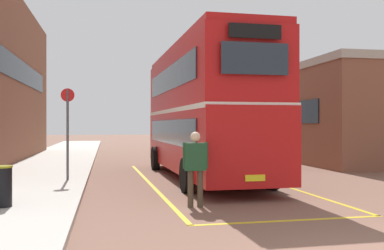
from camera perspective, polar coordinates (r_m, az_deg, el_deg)
The scene contains 9 objects.
ground_plane at distance 20.44m, azimuth 0.15°, elevation -5.44°, with size 135.60×135.60×0.00m, color brown.
sidewalk_left at distance 22.61m, azimuth -17.52°, elevation -4.74°, with size 4.00×57.60×0.14m, color #B2ADA3.
depot_building_right at distance 28.48m, azimuth 18.07°, elevation 1.18°, with size 8.91×16.67×5.03m.
double_decker_bus at distance 16.40m, azimuth 1.41°, elevation 2.00°, with size 3.10×10.86×4.75m.
single_deck_bus at distance 36.79m, azimuth 1.25°, elevation -0.44°, with size 3.13×9.89×3.02m.
pedestrian_boarding at distance 10.64m, azimuth 0.42°, elevation -4.86°, with size 0.60×0.27×1.79m.
litter_bin at distance 10.83m, azimuth -23.01°, elevation -7.18°, with size 0.45×0.45×0.91m.
bus_stop_sign at distance 15.29m, azimuth -15.53°, elevation -0.05°, with size 0.44×0.13×3.01m.
bay_marking_yellow at distance 14.60m, azimuth 3.17°, elevation -7.64°, with size 4.61×12.91×0.01m.
Camera 1 is at (-3.87, -5.58, 1.96)m, focal length 41.96 mm.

